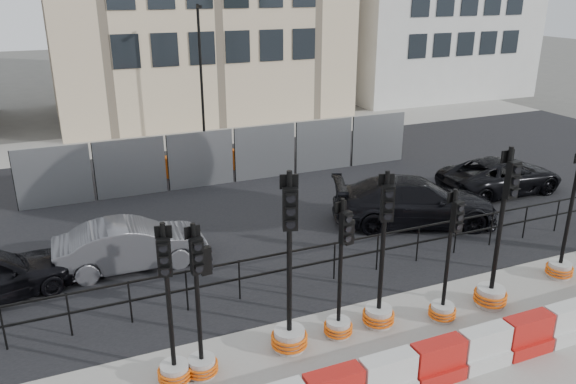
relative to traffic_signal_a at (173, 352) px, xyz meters
name	(u,v)px	position (x,y,z in m)	size (l,w,h in m)	color
ground	(358,304)	(4.37, 1.02, -0.65)	(120.00, 120.00, 0.00)	#51514C
road	(253,200)	(4.37, 8.02, -0.63)	(40.00, 14.00, 0.03)	black
sidewalk_far	(189,137)	(4.37, 17.02, -0.64)	(40.00, 4.00, 0.02)	gray
kerb_railing	(335,254)	(4.37, 2.22, 0.04)	(18.00, 0.04, 1.00)	black
heras_fencing	(227,159)	(4.36, 10.82, 0.04)	(14.33, 1.72, 2.00)	gray
lamp_post_far	(201,70)	(4.87, 16.00, 2.58)	(0.12, 0.56, 6.00)	black
barrier_row	(437,363)	(4.37, -1.78, -0.28)	(13.60, 0.50, 0.80)	red
traffic_signal_a	(173,352)	(0.00, 0.00, 0.00)	(0.62, 0.62, 3.13)	beige
traffic_signal_b	(201,342)	(0.51, -0.01, 0.08)	(0.60, 0.60, 3.04)	beige
traffic_signal_c	(289,316)	(2.28, 0.09, 0.12)	(0.73, 0.73, 3.69)	beige
traffic_signal_d	(340,305)	(3.39, 0.12, 0.07)	(0.59, 0.59, 3.00)	beige
traffic_signal_e	(380,296)	(4.33, 0.12, 0.06)	(0.67, 0.67, 3.42)	beige
traffic_signal_f	(445,290)	(5.72, -0.22, 0.06)	(0.58, 0.58, 2.97)	beige
traffic_signal_g	(494,275)	(7.04, -0.19, 0.12)	(0.73, 0.73, 3.69)	beige
traffic_signal_h	(563,252)	(9.52, 0.17, 0.03)	(0.64, 0.64, 3.25)	beige
car_b	(131,245)	(-0.01, 4.82, -0.03)	(3.75, 1.35, 1.23)	#4E4F53
car_c	(415,201)	(8.16, 4.36, 0.06)	(5.24, 3.59, 1.41)	black
car_d	(501,176)	(12.47, 5.46, -0.04)	(4.38, 2.03, 1.22)	black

